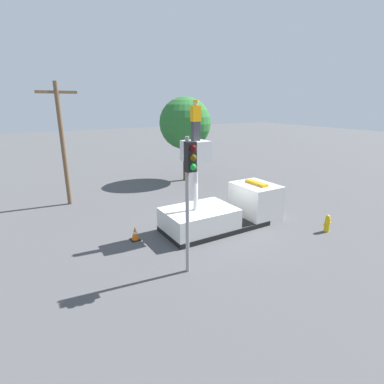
% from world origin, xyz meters
% --- Properties ---
extents(ground_plane, '(120.00, 120.00, 0.00)m').
position_xyz_m(ground_plane, '(0.00, 0.00, 0.00)').
color(ground_plane, '#4C4C4F').
extents(bucket_truck, '(6.26, 2.44, 4.47)m').
position_xyz_m(bucket_truck, '(0.56, 0.00, 0.83)').
color(bucket_truck, black).
rests_on(bucket_truck, ground).
extents(worker, '(0.40, 0.26, 1.75)m').
position_xyz_m(worker, '(-1.15, 0.00, 5.34)').
color(worker, '#38383D').
rests_on(worker, bucket_truck).
extents(traffic_light_pole, '(0.34, 0.57, 5.04)m').
position_xyz_m(traffic_light_pole, '(-3.20, -2.94, 3.57)').
color(traffic_light_pole, gray).
rests_on(traffic_light_pole, ground).
extents(fire_hydrant, '(0.49, 0.25, 0.88)m').
position_xyz_m(fire_hydrant, '(4.46, -3.19, 0.43)').
color(fire_hydrant, gold).
rests_on(fire_hydrant, ground).
extents(traffic_cone_rear, '(0.44, 0.44, 0.65)m').
position_xyz_m(traffic_cone_rear, '(-3.95, 0.76, 0.31)').
color(traffic_cone_rear, black).
rests_on(traffic_cone_rear, ground).
extents(tree_left_bg, '(3.99, 3.99, 6.53)m').
position_xyz_m(tree_left_bg, '(3.52, 9.20, 4.51)').
color(tree_left_bg, brown).
rests_on(tree_left_bg, ground).
extents(utility_pole, '(2.20, 0.26, 7.25)m').
position_xyz_m(utility_pole, '(-5.64, 7.71, 3.94)').
color(utility_pole, brown).
rests_on(utility_pole, ground).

